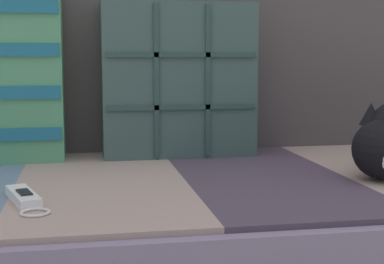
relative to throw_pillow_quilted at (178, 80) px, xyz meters
name	(u,v)px	position (x,y,z in m)	size (l,w,h in m)	color
sofa_backrest	(157,53)	(-0.04, 0.15, 0.07)	(2.12, 0.14, 0.52)	#474242
throw_pillow_quilted	(178,80)	(0.00, 0.00, 0.00)	(0.38, 0.14, 0.39)	#38514C
game_remote_near	(24,198)	(-0.34, -0.44, -0.18)	(0.09, 0.19, 0.02)	white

